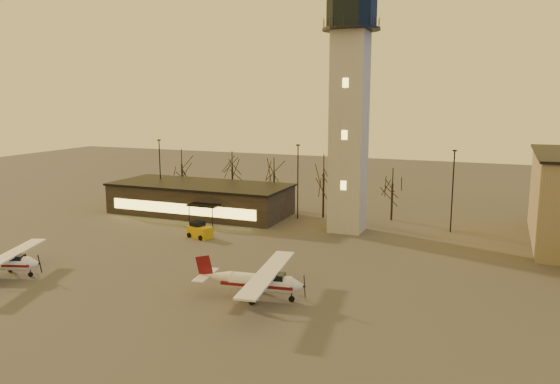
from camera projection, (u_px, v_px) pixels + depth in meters
name	position (u px, v px, depth m)	size (l,w,h in m)	color
ground	(240.00, 322.00, 40.41)	(220.00, 220.00, 0.00)	#3D3A38
control_tower	(350.00, 97.00, 64.93)	(6.80, 6.80, 32.60)	#9E9B95
terminal	(200.00, 198.00, 77.36)	(25.40, 12.20, 4.30)	black
light_poles	(354.00, 187.00, 67.56)	(58.50, 12.25, 10.14)	black
tree_row	(274.00, 169.00, 80.17)	(37.20, 9.20, 8.80)	black
cessna_front	(263.00, 286.00, 44.71)	(9.90, 12.48, 3.43)	silver
cessna_rear	(7.00, 265.00, 50.42)	(8.99, 11.00, 3.08)	white
service_cart	(200.00, 232.00, 64.35)	(3.27, 2.55, 1.86)	#C0930B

